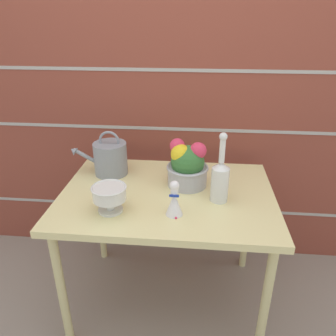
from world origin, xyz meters
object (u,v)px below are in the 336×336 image
watering_can (110,158)px  figurine_vase (174,201)px  glass_decanter (220,179)px  flower_planter (187,165)px  crystal_pedestal_bowl (109,195)px

watering_can → figurine_vase: (0.40, -0.39, -0.03)m
glass_decanter → watering_can: bearing=157.9°
flower_planter → glass_decanter: size_ratio=0.72×
watering_can → figurine_vase: watering_can is taller
crystal_pedestal_bowl → figurine_vase: (0.30, -0.00, -0.02)m
crystal_pedestal_bowl → flower_planter: size_ratio=0.65×
flower_planter → glass_decanter: (0.17, -0.15, 0.00)m
figurine_vase → glass_decanter: bearing=35.0°
flower_planter → glass_decanter: 0.22m
watering_can → figurine_vase: bearing=-44.6°
glass_decanter → figurine_vase: bearing=-145.0°
watering_can → crystal_pedestal_bowl: watering_can is taller
crystal_pedestal_bowl → flower_planter: (0.34, 0.29, 0.03)m
glass_decanter → crystal_pedestal_bowl: bearing=-163.9°
watering_can → crystal_pedestal_bowl: bearing=-75.8°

